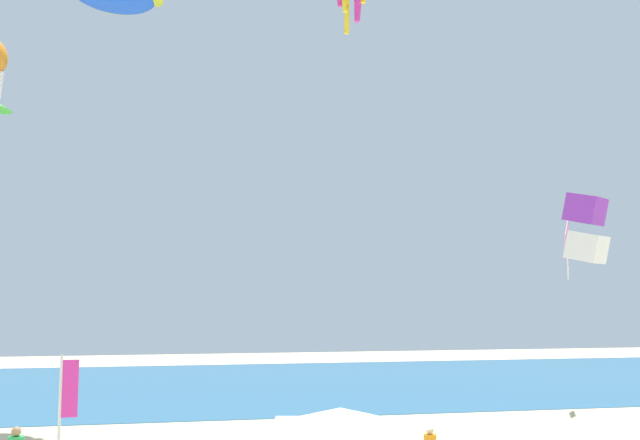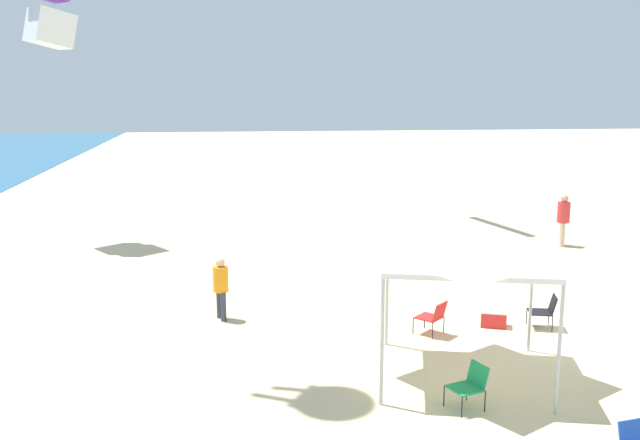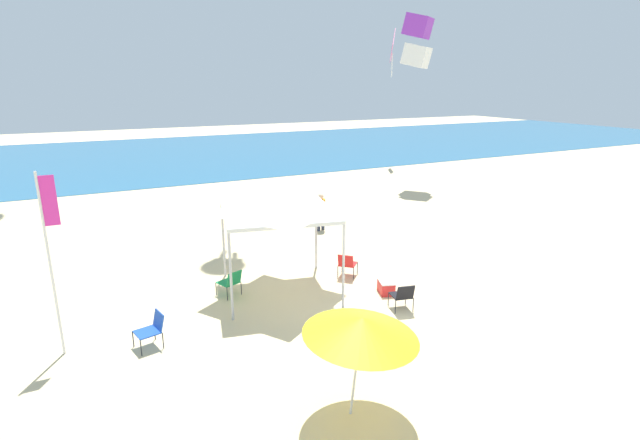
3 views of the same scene
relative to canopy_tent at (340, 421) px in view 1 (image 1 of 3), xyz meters
The scene contains 4 objects.
ocean_strip 30.69m from the canopy_tent, 86.39° to the left, with size 120.00×27.39×0.02m, color #28668E.
canopy_tent is the anchor object (origin of this frame).
kite_box_purple 17.87m from the canopy_tent, 40.06° to the left, with size 1.93×1.98×2.99m.
kite_diamond_pink 24.99m from the canopy_tent, 47.99° to the left, with size 1.34×2.02×3.40m.
Camera 1 is at (-5.58, -12.42, 5.34)m, focal length 40.33 mm.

